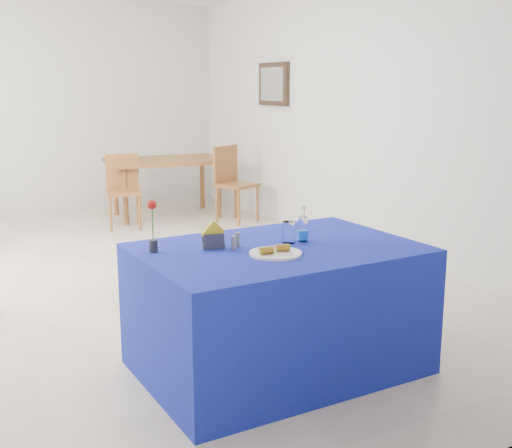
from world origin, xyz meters
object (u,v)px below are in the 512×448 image
Objects in this scene: plate at (276,254)px; chair_bg_right at (232,178)px; blue_table at (278,308)px; water_bottle at (303,230)px; oak_table at (166,165)px; chair_bg_left at (123,185)px.

plate is 4.53m from chair_bg_right.
water_bottle is (0.20, 0.04, 0.45)m from blue_table.
oak_table is (0.96, 4.64, -0.15)m from water_bottle.
chair_bg_right is (0.60, -0.71, -0.13)m from oak_table.
water_bottle is at bearing -101.75° from oak_table.
plate is 0.34× the size of chair_bg_left.
chair_bg_right reaches higher than blue_table.
water_bottle is at bearing -133.10° from chair_bg_right.
blue_table is 1.01× the size of oak_table.
chair_bg_right is (1.87, 4.12, -0.22)m from plate.
chair_bg_left reaches higher than oak_table.
chair_bg_left is (0.58, 4.48, -0.26)m from plate.
chair_bg_right is (1.56, 3.93, -0.28)m from water_bottle.
blue_table is at bearing 53.61° from plate.
plate is 0.37m from water_bottle.
plate reaches higher than blue_table.
water_bottle is 0.24× the size of chair_bg_left.
chair_bg_right is at bearing 65.60° from plate.
blue_table is (0.11, 0.15, -0.39)m from plate.
oak_table is at bearing 42.84° from chair_bg_left.
chair_bg_left is 0.93× the size of chair_bg_right.
chair_bg_right is at bearing 0.37° from chair_bg_left.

